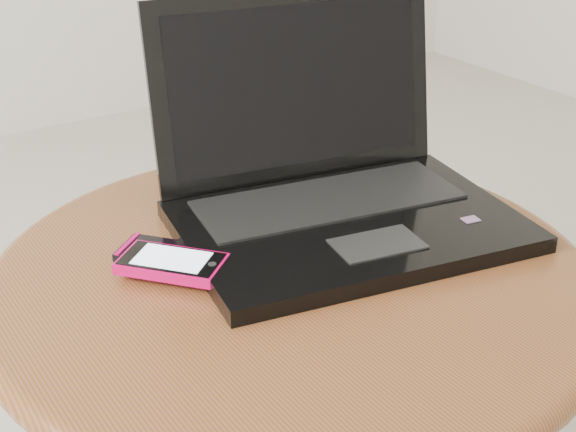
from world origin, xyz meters
TOP-DOWN VIEW (x-y plane):
  - table at (-0.09, -0.01)m, footprint 0.66×0.66m
  - laptop at (0.01, 0.06)m, footprint 0.43×0.37m
  - phone_black at (-0.20, 0.08)m, footprint 0.11×0.11m
  - phone_pink at (-0.21, 0.04)m, footprint 0.11×0.12m

SIDE VIEW (x-z plane):
  - table at x=-0.09m, z-range 0.15..0.67m
  - phone_black at x=-0.20m, z-range 0.52..0.53m
  - phone_pink at x=-0.21m, z-range 0.53..0.55m
  - laptop at x=0.01m, z-range 0.45..0.70m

